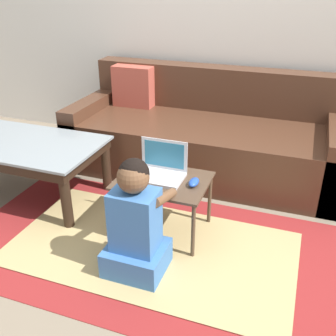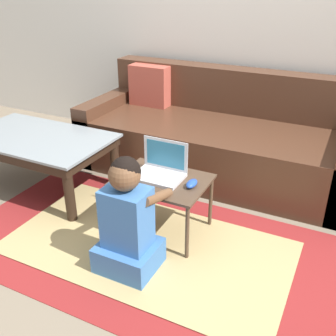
{
  "view_description": "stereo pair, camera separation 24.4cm",
  "coord_description": "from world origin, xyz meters",
  "px_view_note": "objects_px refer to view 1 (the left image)",
  "views": [
    {
      "loc": [
        0.73,
        -1.95,
        1.54
      ],
      "look_at": [
        -0.02,
        0.1,
        0.44
      ],
      "focal_mm": 42.0,
      "sensor_mm": 36.0,
      "label": 1
    },
    {
      "loc": [
        0.95,
        -1.85,
        1.54
      ],
      "look_at": [
        -0.02,
        0.1,
        0.44
      ],
      "focal_mm": 42.0,
      "sensor_mm": 36.0,
      "label": 2
    }
  ],
  "objects_px": {
    "couch": "(204,136)",
    "coffee_table": "(25,150)",
    "laptop_desk": "(163,186)",
    "person_seated": "(136,225)",
    "computer_mouse": "(194,182)",
    "laptop": "(160,171)"
  },
  "relations": [
    {
      "from": "laptop",
      "to": "computer_mouse",
      "type": "height_order",
      "value": "laptop"
    },
    {
      "from": "laptop_desk",
      "to": "computer_mouse",
      "type": "relative_size",
      "value": 5.14
    },
    {
      "from": "laptop_desk",
      "to": "person_seated",
      "type": "relative_size",
      "value": 0.81
    },
    {
      "from": "couch",
      "to": "laptop_desk",
      "type": "xyz_separation_m",
      "value": [
        0.01,
        -1.02,
        0.06
      ]
    },
    {
      "from": "laptop_desk",
      "to": "laptop",
      "type": "height_order",
      "value": "laptop"
    },
    {
      "from": "coffee_table",
      "to": "laptop_desk",
      "type": "bearing_deg",
      "value": -5.32
    },
    {
      "from": "laptop_desk",
      "to": "person_seated",
      "type": "height_order",
      "value": "person_seated"
    },
    {
      "from": "laptop_desk",
      "to": "person_seated",
      "type": "bearing_deg",
      "value": -90.9
    },
    {
      "from": "coffee_table",
      "to": "laptop",
      "type": "relative_size",
      "value": 3.66
    },
    {
      "from": "couch",
      "to": "laptop_desk",
      "type": "distance_m",
      "value": 1.02
    },
    {
      "from": "coffee_table",
      "to": "person_seated",
      "type": "xyz_separation_m",
      "value": [
        1.11,
        -0.51,
        -0.06
      ]
    },
    {
      "from": "laptop_desk",
      "to": "person_seated",
      "type": "xyz_separation_m",
      "value": [
        -0.01,
        -0.4,
        -0.03
      ]
    },
    {
      "from": "couch",
      "to": "coffee_table",
      "type": "bearing_deg",
      "value": -140.26
    },
    {
      "from": "couch",
      "to": "person_seated",
      "type": "relative_size",
      "value": 3.16
    },
    {
      "from": "couch",
      "to": "laptop_desk",
      "type": "height_order",
      "value": "couch"
    },
    {
      "from": "coffee_table",
      "to": "person_seated",
      "type": "distance_m",
      "value": 1.22
    },
    {
      "from": "coffee_table",
      "to": "laptop",
      "type": "height_order",
      "value": "laptop"
    },
    {
      "from": "laptop_desk",
      "to": "laptop",
      "type": "distance_m",
      "value": 0.09
    },
    {
      "from": "couch",
      "to": "computer_mouse",
      "type": "xyz_separation_m",
      "value": [
        0.21,
        -1.02,
        0.12
      ]
    },
    {
      "from": "couch",
      "to": "laptop",
      "type": "relative_size",
      "value": 7.23
    },
    {
      "from": "coffee_table",
      "to": "laptop",
      "type": "distance_m",
      "value": 1.09
    },
    {
      "from": "couch",
      "to": "laptop_desk",
      "type": "bearing_deg",
      "value": -89.53
    }
  ]
}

